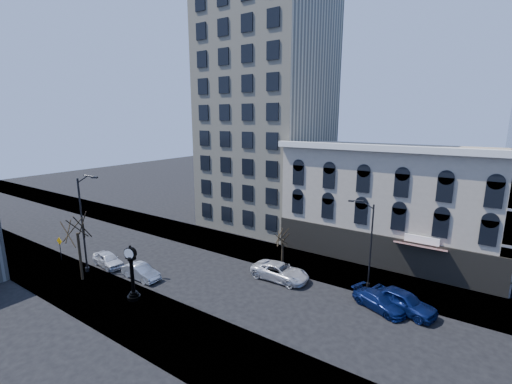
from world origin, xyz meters
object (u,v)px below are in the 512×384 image
Objects in this scene: warning_sign at (60,244)px; car_near_b at (141,272)px; street_lamp_near at (86,198)px; car_near_a at (108,260)px; street_clock at (132,275)px.

warning_sign is 0.61× the size of car_near_b.
car_near_b is (4.84, 1.89, -6.91)m from street_lamp_near.
car_near_a is (5.29, 2.06, -1.17)m from warning_sign.
street_lamp_near is 3.85× the size of warning_sign.
warning_sign reaches higher than car_near_a.
street_clock is at bearing -10.47° from warning_sign.
street_clock is at bearing -135.83° from car_near_b.
street_clock is at bearing -101.96° from car_near_a.
car_near_a is at bearing 81.47° from street_lamp_near.
car_near_b is (-2.77, 2.91, -1.59)m from street_clock.
warning_sign is (-5.64, -0.24, -5.71)m from street_lamp_near.
street_clock is 13.28m from warning_sign.
car_near_a is 5.19m from car_near_b.
warning_sign is 10.75m from car_near_b.
warning_sign is at bearing 101.99° from car_near_b.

